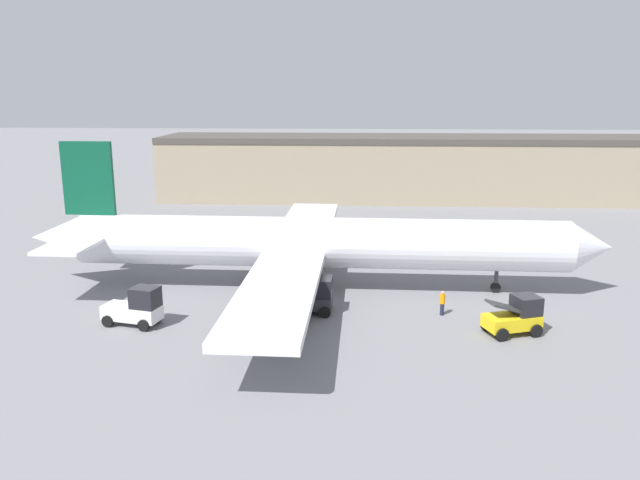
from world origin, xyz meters
TOP-DOWN VIEW (x-y plane):
  - ground_plane at (0.00, 0.00)m, footprint 400.00×400.00m
  - terminal_building at (13.41, 39.64)m, footprint 72.55×11.95m
  - airplane at (-0.96, 0.02)m, footprint 41.77×35.79m
  - ground_crew_worker at (8.12, -5.13)m, footprint 0.35×0.35m
  - baggage_tug at (-10.75, -7.99)m, footprint 3.78×2.43m
  - belt_loader_truck at (12.00, -8.04)m, footprint 3.55×2.79m
  - pushback_tug at (0.05, -5.10)m, footprint 2.55×2.21m

SIDE VIEW (x-z plane):
  - ground_plane at x=0.00m, z-range 0.00..0.00m
  - ground_crew_worker at x=8.12m, z-range 0.05..1.66m
  - pushback_tug at x=0.05m, z-range -0.11..2.23m
  - belt_loader_truck at x=12.00m, z-range -0.06..2.22m
  - baggage_tug at x=-10.75m, z-range -0.12..2.36m
  - airplane at x=-0.96m, z-range -1.94..8.57m
  - terminal_building at x=13.41m, z-range 0.01..8.31m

